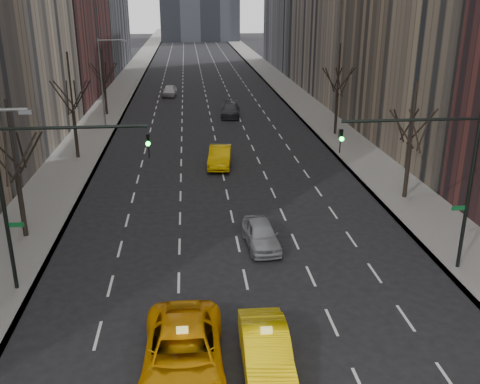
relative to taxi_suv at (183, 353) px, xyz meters
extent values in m
cube|color=slate|center=(-9.26, 64.70, -0.81)|extent=(4.50, 320.00, 0.15)
cube|color=slate|center=(15.24, 64.70, -0.81)|extent=(4.50, 320.00, 0.15)
cylinder|color=black|center=(-9.01, 12.70, 1.05)|extent=(0.28, 0.28, 3.57)
cylinder|color=black|center=(-9.01, 12.70, 4.96)|extent=(0.16, 0.16, 4.25)
cylinder|color=black|center=(-8.86, 13.54, 4.07)|extent=(0.42, 1.80, 2.52)
cylinder|color=black|center=(-8.20, 12.99, 4.07)|extent=(1.74, 0.72, 2.52)
cylinder|color=black|center=(-8.35, 12.14, 4.07)|extent=(1.46, 1.25, 2.52)
cylinder|color=black|center=(-9.16, 11.85, 4.07)|extent=(0.42, 1.80, 2.52)
cylinder|color=black|center=(-9.67, 13.25, 4.07)|extent=(1.46, 1.25, 2.52)
cylinder|color=black|center=(-9.01, 28.70, 1.26)|extent=(0.28, 0.28, 3.99)
cylinder|color=black|center=(-9.01, 28.70, 5.63)|extent=(0.16, 0.16, 4.75)
cylinder|color=black|center=(-8.86, 29.54, 4.49)|extent=(0.42, 1.80, 2.52)
cylinder|color=black|center=(-8.20, 28.99, 4.49)|extent=(1.74, 0.72, 2.52)
cylinder|color=black|center=(-8.35, 28.14, 4.49)|extent=(1.46, 1.25, 2.52)
cylinder|color=black|center=(-9.16, 27.85, 4.49)|extent=(0.42, 1.80, 2.52)
cylinder|color=black|center=(-9.82, 28.40, 4.49)|extent=(1.74, 0.72, 2.52)
cylinder|color=black|center=(-9.67, 29.25, 4.49)|extent=(1.46, 1.25, 2.52)
cylinder|color=black|center=(-9.01, 46.70, 0.95)|extent=(0.28, 0.28, 3.36)
cylinder|color=black|center=(-9.01, 46.70, 4.63)|extent=(0.16, 0.16, 4.00)
cylinder|color=black|center=(-8.86, 47.54, 3.86)|extent=(0.42, 1.80, 2.52)
cylinder|color=black|center=(-8.20, 46.99, 3.86)|extent=(1.74, 0.72, 2.52)
cylinder|color=black|center=(-8.35, 46.14, 3.86)|extent=(1.46, 1.25, 2.52)
cylinder|color=black|center=(-9.16, 45.85, 3.86)|extent=(0.42, 1.80, 2.52)
cylinder|color=black|center=(-9.82, 46.40, 3.86)|extent=(1.74, 0.72, 2.52)
cylinder|color=black|center=(-9.67, 47.25, 3.86)|extent=(1.46, 1.25, 2.52)
cylinder|color=black|center=(14.99, 16.70, 1.05)|extent=(0.28, 0.28, 3.57)
cylinder|color=black|center=(14.99, 16.70, 4.96)|extent=(0.16, 0.16, 4.25)
cylinder|color=black|center=(15.14, 17.54, 4.07)|extent=(0.42, 1.80, 2.52)
cylinder|color=black|center=(15.80, 16.99, 4.07)|extent=(1.74, 0.72, 2.52)
cylinder|color=black|center=(15.65, 16.14, 4.07)|extent=(1.46, 1.25, 2.52)
cylinder|color=black|center=(14.84, 15.85, 4.07)|extent=(0.42, 1.80, 2.52)
cylinder|color=black|center=(14.18, 16.40, 4.07)|extent=(1.74, 0.72, 2.52)
cylinder|color=black|center=(14.33, 17.25, 4.07)|extent=(1.46, 1.25, 2.52)
cylinder|color=black|center=(14.99, 34.70, 1.26)|extent=(0.28, 0.28, 3.99)
cylinder|color=black|center=(14.99, 34.70, 5.63)|extent=(0.16, 0.16, 4.75)
cylinder|color=black|center=(15.14, 35.54, 4.49)|extent=(0.42, 1.80, 2.52)
cylinder|color=black|center=(15.80, 34.99, 4.49)|extent=(1.74, 0.72, 2.52)
cylinder|color=black|center=(15.65, 34.14, 4.49)|extent=(1.46, 1.25, 2.52)
cylinder|color=black|center=(14.84, 33.85, 4.49)|extent=(0.42, 1.80, 2.52)
cylinder|color=black|center=(14.18, 34.40, 4.49)|extent=(1.74, 0.72, 2.52)
cylinder|color=black|center=(14.33, 35.25, 4.49)|extent=(1.46, 1.25, 2.52)
cylinder|color=black|center=(-7.81, 6.70, 3.27)|extent=(0.18, 0.18, 8.00)
cylinder|color=black|center=(-4.56, 6.70, 6.87)|extent=(6.50, 0.14, 0.14)
imported|color=black|center=(-1.31, 6.70, 5.97)|extent=(0.18, 0.22, 1.10)
sphere|color=#0CFF33|center=(-1.31, 6.52, 6.12)|extent=(0.20, 0.20, 0.20)
cube|color=#0C5926|center=(-7.41, 6.70, 2.47)|extent=(0.70, 0.04, 0.22)
cylinder|color=black|center=(13.79, 6.70, 3.27)|extent=(0.18, 0.18, 8.00)
cylinder|color=black|center=(10.54, 6.70, 6.87)|extent=(6.50, 0.14, 0.14)
imported|color=black|center=(7.29, 6.70, 5.97)|extent=(0.18, 0.22, 1.10)
sphere|color=#0CFF33|center=(7.29, 6.52, 6.12)|extent=(0.20, 0.20, 0.20)
cube|color=#0C5926|center=(13.39, 6.70, 2.47)|extent=(0.70, 0.04, 0.22)
cube|color=slate|center=(-5.71, 4.70, 7.97)|extent=(0.50, 0.22, 0.15)
cylinder|color=slate|center=(-8.21, 39.70, 3.77)|extent=(0.16, 0.16, 9.00)
cylinder|color=slate|center=(-6.91, 39.70, 8.07)|extent=(2.60, 0.14, 0.14)
cube|color=slate|center=(-5.71, 39.70, 7.97)|extent=(0.50, 0.22, 0.15)
imported|color=orange|center=(0.00, 0.00, 0.00)|extent=(3.03, 6.40, 1.77)
imported|color=yellow|center=(3.01, -0.09, -0.08)|extent=(1.77, 4.92, 1.61)
imported|color=gray|center=(4.24, 10.30, -0.16)|extent=(1.98, 4.34, 1.44)
imported|color=#E5AC04|center=(2.91, 25.39, -0.07)|extent=(2.32, 5.11, 1.63)
imported|color=#303035|center=(5.31, 44.56, -0.13)|extent=(2.58, 5.39, 1.52)
imported|color=silver|center=(-2.01, 58.86, -0.13)|extent=(2.11, 4.53, 1.50)
camera|label=1|loc=(0.48, -16.22, 12.10)|focal=40.00mm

